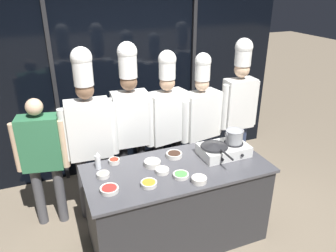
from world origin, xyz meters
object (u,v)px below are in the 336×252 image
Objects in this scene: frying_pan at (215,145)px; prep_bowl_carrots at (149,183)px; prep_bowl_bell_pepper at (109,189)px; portable_stove at (224,150)px; squeeze_bottle_clear at (98,161)px; prep_bowl_ginger at (103,175)px; prep_bowl_scallions at (181,175)px; chef_sous at (130,115)px; chef_apprentice at (239,101)px; stock_pot at (234,136)px; chef_line at (167,118)px; chef_head at (89,128)px; chef_pastry at (201,117)px; person_guest at (42,152)px; prep_bowl_garlic at (152,163)px; prep_bowl_bean_sprouts at (162,170)px; prep_bowl_chili_flakes at (114,161)px; prep_bowl_noodles at (199,179)px; prep_bowl_soy_glaze at (174,154)px.

prep_bowl_carrots is at bearing -163.41° from frying_pan.
frying_pan is 1.18m from prep_bowl_bell_pepper.
prep_bowl_carrots is at bearing -165.14° from portable_stove.
squeeze_bottle_clear reaches higher than prep_bowl_ginger.
chef_sous reaches higher than prep_bowl_scallions.
frying_pan is 1.06m from chef_apprentice.
stock_pot is 0.90m from chef_line.
chef_line is (-0.45, 0.78, -0.03)m from stock_pot.
chef_head is (-0.36, 0.92, 0.22)m from prep_bowl_carrots.
portable_stove is 0.28× the size of chef_pastry.
chef_apprentice is (0.53, 0.72, 0.08)m from stock_pot.
squeeze_bottle_clear is 0.43m from prep_bowl_bell_pepper.
prep_bowl_scallions is (0.68, -0.02, -0.00)m from prep_bowl_bell_pepper.
prep_bowl_scallions is 0.08× the size of chef_head.
chef_apprentice is at bearing 164.03° from chef_pastry.
portable_stove is at bearing -179.90° from stock_pot.
person_guest is (-1.20, 0.94, 0.01)m from prep_bowl_scallions.
chef_pastry is (0.90, 0.71, 0.09)m from prep_bowl_garlic.
chef_line is at bearing -170.08° from chef_head.
chef_sous is at bearing 94.08° from prep_bowl_bean_sprouts.
prep_bowl_bean_sprouts is 0.56m from prep_bowl_bell_pepper.
prep_bowl_bell_pepper is at bearing -88.08° from squeeze_bottle_clear.
stock_pot reaches higher than portable_stove.
prep_bowl_bell_pepper is at bearing -171.91° from stock_pot.
portable_stove is 2.81× the size of squeeze_bottle_clear.
chef_pastry is at bearing 44.25° from prep_bowl_carrots.
prep_bowl_bell_pepper is at bearing -168.22° from prep_bowl_bean_sprouts.
prep_bowl_noodles is (0.64, -0.63, 0.00)m from prep_bowl_chili_flakes.
chef_line is (0.59, 1.02, 0.15)m from prep_bowl_carrots.
chef_sous is (-0.06, 0.86, 0.26)m from prep_bowl_bean_sprouts.
prep_bowl_carrots is at bearing -136.23° from prep_bowl_soy_glaze.
portable_stove is at bearing 156.09° from chef_head.
chef_pastry reaches higher than prep_bowl_carrots.
chef_pastry is at bearing 27.25° from prep_bowl_ginger.
frying_pan is 1.05m from prep_bowl_chili_flakes.
prep_bowl_ginger is 0.26m from prep_bowl_chili_flakes.
prep_bowl_noodles is at bearing -134.83° from frying_pan.
prep_bowl_garlic is at bearing 48.22° from chef_line.
prep_bowl_bell_pepper is at bearing -170.55° from frying_pan.
chef_apprentice is (1.93, 0.50, 0.19)m from squeeze_bottle_clear.
prep_bowl_bell_pepper is (-1.16, -0.19, -0.12)m from frying_pan.
stock_pot reaches higher than prep_bowl_bell_pepper.
prep_bowl_noodles is 0.07× the size of chef_head.
squeeze_bottle_clear is (-1.17, 0.23, -0.06)m from frying_pan.
portable_stove is 0.79m from chef_pastry.
portable_stove is 1.93m from person_guest.
person_guest is 0.84× the size of chef_pastry.
chef_head is at bearing 130.11° from prep_bowl_garlic.
prep_bowl_soy_glaze is 0.89m from chef_pastry.
prep_bowl_bell_pepper is 0.82m from prep_bowl_noodles.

